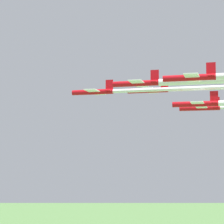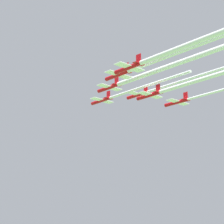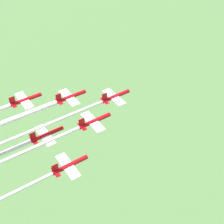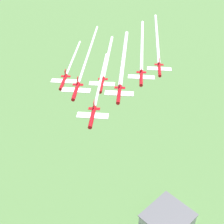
{
  "view_description": "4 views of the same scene",
  "coord_description": "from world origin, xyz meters",
  "px_view_note": "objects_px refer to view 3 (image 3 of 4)",
  "views": [
    {
      "loc": [
        -88.98,
        -127.04,
        115.47
      ],
      "look_at": [
        -34.94,
        -45.42,
        124.56
      ],
      "focal_mm": 70.0,
      "sensor_mm": 36.0,
      "label": 1
    },
    {
      "loc": [
        -37.9,
        -188.86,
        85.04
      ],
      "look_at": [
        -35.48,
        -42.31,
        125.42
      ],
      "focal_mm": 70.0,
      "sensor_mm": 36.0,
      "label": 2
    },
    {
      "loc": [
        33.01,
        -36.09,
        184.86
      ],
      "look_at": [
        -34.89,
        -44.76,
        126.49
      ],
      "focal_mm": 50.0,
      "sensor_mm": 36.0,
      "label": 3
    },
    {
      "loc": [
        -92.65,
        -0.84,
        181.2
      ],
      "look_at": [
        -44.17,
        -47.19,
        131.64
      ],
      "focal_mm": 50.0,
      "sensor_mm": 36.0,
      "label": 4
    }
  ],
  "objects_px": {
    "jet_2": "(94,121)",
    "jet_4": "(46,135)",
    "jet_1": "(70,97)",
    "jet_3": "(25,100)",
    "jet_5": "(69,165)",
    "jet_0": "(115,96)"
  },
  "relations": [
    {
      "from": "jet_2",
      "to": "jet_4",
      "type": "relative_size",
      "value": 1.0
    },
    {
      "from": "jet_1",
      "to": "jet_2",
      "type": "height_order",
      "value": "jet_2"
    },
    {
      "from": "jet_3",
      "to": "jet_5",
      "type": "distance_m",
      "value": 26.65
    },
    {
      "from": "jet_0",
      "to": "jet_4",
      "type": "bearing_deg",
      "value": -90.0
    },
    {
      "from": "jet_0",
      "to": "jet_2",
      "type": "xyz_separation_m",
      "value": [
        12.4,
        -4.09,
        0.86
      ]
    },
    {
      "from": "jet_1",
      "to": "jet_3",
      "type": "distance_m",
      "value": 13.07
    },
    {
      "from": "jet_3",
      "to": "jet_4",
      "type": "bearing_deg",
      "value": 0.0
    },
    {
      "from": "jet_2",
      "to": "jet_5",
      "type": "distance_m",
      "value": 13.6
    },
    {
      "from": "jet_2",
      "to": "jet_5",
      "type": "relative_size",
      "value": 1.0
    },
    {
      "from": "jet_2",
      "to": "jet_5",
      "type": "height_order",
      "value": "jet_2"
    },
    {
      "from": "jet_3",
      "to": "jet_4",
      "type": "distance_m",
      "value": 13.66
    },
    {
      "from": "jet_3",
      "to": "jet_5",
      "type": "relative_size",
      "value": 1.0
    },
    {
      "from": "jet_2",
      "to": "jet_4",
      "type": "bearing_deg",
      "value": -120.47
    },
    {
      "from": "jet_2",
      "to": "jet_4",
      "type": "distance_m",
      "value": 13.72
    },
    {
      "from": "jet_0",
      "to": "jet_2",
      "type": "bearing_deg",
      "value": -59.53
    },
    {
      "from": "jet_2",
      "to": "jet_3",
      "type": "relative_size",
      "value": 1.0
    },
    {
      "from": "jet_4",
      "to": "jet_5",
      "type": "xyz_separation_m",
      "value": [
        9.95,
        8.74,
        0.42
      ]
    },
    {
      "from": "jet_4",
      "to": "jet_5",
      "type": "relative_size",
      "value": 1.0
    },
    {
      "from": "jet_3",
      "to": "jet_1",
      "type": "bearing_deg",
      "value": 59.53
    },
    {
      "from": "jet_2",
      "to": "jet_3",
      "type": "bearing_deg",
      "value": -150.46
    },
    {
      "from": "jet_3",
      "to": "jet_4",
      "type": "height_order",
      "value": "jet_3"
    },
    {
      "from": "jet_4",
      "to": "jet_5",
      "type": "bearing_deg",
      "value": -0.0
    }
  ]
}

